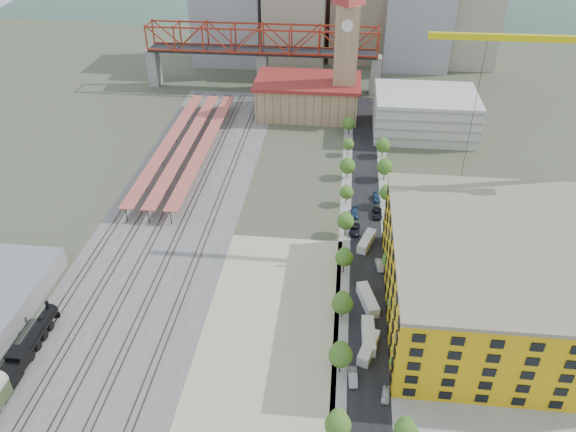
# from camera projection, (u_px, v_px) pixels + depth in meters

# --- Properties ---
(ground) EXTENTS (400.00, 400.00, 0.00)m
(ground) POSITION_uv_depth(u_px,v_px,m) (302.00, 244.00, 140.77)
(ground) COLOR #474C38
(ground) RESTS_ON ground
(ballast_strip) EXTENTS (36.00, 165.00, 0.06)m
(ballast_strip) POSITION_uv_depth(u_px,v_px,m) (181.00, 199.00, 158.42)
(ballast_strip) COLOR #605E59
(ballast_strip) RESTS_ON ground
(dirt_lot) EXTENTS (28.00, 67.00, 0.06)m
(dirt_lot) POSITION_uv_depth(u_px,v_px,m) (270.00, 334.00, 115.02)
(dirt_lot) COLOR tan
(dirt_lot) RESTS_ON ground
(street_asphalt) EXTENTS (12.00, 170.00, 0.06)m
(street_asphalt) POSITION_uv_depth(u_px,v_px,m) (366.00, 215.00, 151.77)
(street_asphalt) COLOR black
(street_asphalt) RESTS_ON ground
(sidewalk_west) EXTENTS (3.00, 170.00, 0.04)m
(sidewalk_west) POSITION_uv_depth(u_px,v_px,m) (345.00, 214.00, 152.26)
(sidewalk_west) COLOR gray
(sidewalk_west) RESTS_ON ground
(sidewalk_east) EXTENTS (3.00, 170.00, 0.04)m
(sidewalk_east) POSITION_uv_depth(u_px,v_px,m) (386.00, 216.00, 151.29)
(sidewalk_east) COLOR gray
(sidewalk_east) RESTS_ON ground
(construction_pad) EXTENTS (50.00, 90.00, 0.06)m
(construction_pad) POSITION_uv_depth(u_px,v_px,m) (503.00, 312.00, 120.23)
(construction_pad) COLOR gray
(construction_pad) RESTS_ON ground
(rail_tracks) EXTENTS (26.56, 160.00, 0.18)m
(rail_tracks) POSITION_uv_depth(u_px,v_px,m) (174.00, 199.00, 158.51)
(rail_tracks) COLOR #382B23
(rail_tracks) RESTS_ON ground
(platform_canopies) EXTENTS (16.00, 80.00, 4.12)m
(platform_canopies) POSITION_uv_depth(u_px,v_px,m) (187.00, 143.00, 179.44)
(platform_canopies) COLOR #BD5F48
(platform_canopies) RESTS_ON ground
(station_hall) EXTENTS (38.00, 24.00, 13.10)m
(station_hall) POSITION_uv_depth(u_px,v_px,m) (308.00, 96.00, 205.44)
(station_hall) COLOR tan
(station_hall) RESTS_ON ground
(clock_tower) EXTENTS (12.00, 12.00, 52.00)m
(clock_tower) POSITION_uv_depth(u_px,v_px,m) (347.00, 38.00, 190.44)
(clock_tower) COLOR tan
(clock_tower) RESTS_ON ground
(parking_garage) EXTENTS (34.00, 26.00, 14.00)m
(parking_garage) POSITION_uv_depth(u_px,v_px,m) (425.00, 113.00, 191.71)
(parking_garage) COLOR silver
(parking_garage) RESTS_ON ground
(truss_bridge) EXTENTS (94.00, 9.60, 25.60)m
(truss_bridge) POSITION_uv_depth(u_px,v_px,m) (262.00, 43.00, 219.50)
(truss_bridge) COLOR gray
(truss_bridge) RESTS_ON ground
(construction_building) EXTENTS (44.60, 50.60, 18.80)m
(construction_building) POSITION_uv_depth(u_px,v_px,m) (498.00, 278.00, 115.30)
(construction_building) COLOR gold
(construction_building) RESTS_ON ground
(street_trees) EXTENTS (15.40, 124.40, 8.00)m
(street_trees) POSITION_uv_depth(u_px,v_px,m) (366.00, 237.00, 143.50)
(street_trees) COLOR #3A6D20
(street_trees) RESTS_ON ground
(skyline) EXTENTS (133.00, 46.00, 60.00)m
(skyline) POSITION_uv_depth(u_px,v_px,m) (347.00, 11.00, 245.36)
(skyline) COLOR #9EA0A3
(skyline) RESTS_ON ground
(distant_hills) EXTENTS (647.00, 264.00, 227.00)m
(distant_hills) POSITION_uv_depth(u_px,v_px,m) (396.00, 121.00, 396.15)
(distant_hills) COLOR #4C6B59
(distant_hills) RESTS_ON ground
(locomotive) EXTENTS (3.11, 23.97, 5.99)m
(locomotive) POSITION_uv_depth(u_px,v_px,m) (29.00, 346.00, 109.19)
(locomotive) COLOR black
(locomotive) RESTS_ON ground
(site_trailer_a) EXTENTS (4.75, 8.95, 2.37)m
(site_trailer_a) POSITION_uv_depth(u_px,v_px,m) (369.00, 348.00, 110.24)
(site_trailer_a) COLOR silver
(site_trailer_a) RESTS_ON ground
(site_trailer_b) EXTENTS (2.80, 9.43, 2.56)m
(site_trailer_b) POSITION_uv_depth(u_px,v_px,m) (368.00, 336.00, 112.77)
(site_trailer_b) COLOR silver
(site_trailer_b) RESTS_ON ground
(site_trailer_c) EXTENTS (5.04, 9.71, 2.57)m
(site_trailer_c) POSITION_uv_depth(u_px,v_px,m) (368.00, 300.00, 121.74)
(site_trailer_c) COLOR silver
(site_trailer_c) RESTS_ON ground
(site_trailer_d) EXTENTS (4.95, 8.95, 2.37)m
(site_trailer_d) POSITION_uv_depth(u_px,v_px,m) (367.00, 241.00, 139.81)
(site_trailer_d) COLOR silver
(site_trailer_d) RESTS_ON ground
(car_1) EXTENTS (2.00, 4.85, 1.56)m
(car_1) POSITION_uv_depth(u_px,v_px,m) (353.00, 377.00, 104.68)
(car_1) COLOR #96969B
(car_1) RESTS_ON ground
(car_2) EXTENTS (2.81, 5.73, 1.57)m
(car_2) POSITION_uv_depth(u_px,v_px,m) (355.00, 230.00, 144.66)
(car_2) COLOR black
(car_2) RESTS_ON ground
(car_3) EXTENTS (2.44, 5.03, 1.41)m
(car_3) POSITION_uv_depth(u_px,v_px,m) (355.00, 213.00, 151.35)
(car_3) COLOR navy
(car_3) RESTS_ON ground
(car_4) EXTENTS (2.12, 4.11, 1.34)m
(car_4) POSITION_uv_depth(u_px,v_px,m) (386.00, 395.00, 101.46)
(car_4) COLOR #BDBDBD
(car_4) RESTS_ON ground
(car_5) EXTENTS (2.27, 4.69, 1.48)m
(car_5) POSITION_uv_depth(u_px,v_px,m) (380.00, 265.00, 132.54)
(car_5) COLOR #ADADB3
(car_5) RESTS_ON ground
(car_6) EXTENTS (2.54, 5.48, 1.52)m
(car_6) POSITION_uv_depth(u_px,v_px,m) (377.00, 214.00, 151.03)
(car_6) COLOR black
(car_6) RESTS_ON ground
(car_7) EXTENTS (2.39, 4.79, 1.34)m
(car_7) POSITION_uv_depth(u_px,v_px,m) (376.00, 198.00, 157.94)
(car_7) COLOR navy
(car_7) RESTS_ON ground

